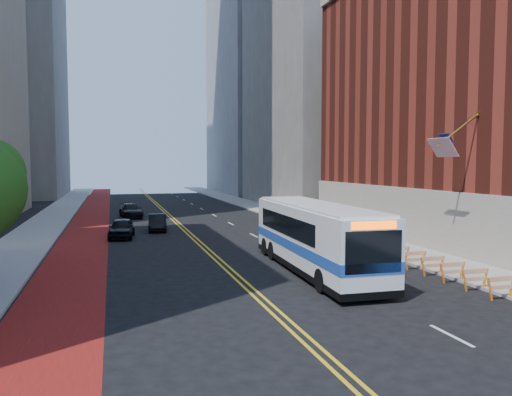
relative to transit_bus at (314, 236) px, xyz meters
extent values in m
plane|color=black|center=(-4.31, -8.54, -1.87)|extent=(160.00, 160.00, 0.00)
cube|color=gray|center=(-16.31, 21.46, -1.80)|extent=(4.00, 140.00, 0.15)
cube|color=gray|center=(7.69, 21.46, -1.80)|extent=(4.00, 140.00, 0.15)
cube|color=#61100D|center=(-12.41, 21.46, -1.87)|extent=(3.60, 140.00, 0.01)
cube|color=gold|center=(-4.49, 21.46, -1.87)|extent=(0.14, 140.00, 0.01)
cube|color=gold|center=(-4.13, 21.46, -1.87)|extent=(0.14, 140.00, 0.01)
cube|color=silver|center=(0.49, -10.54, -1.86)|extent=(0.14, 2.20, 0.01)
cube|color=silver|center=(0.49, -2.54, -1.86)|extent=(0.14, 2.20, 0.01)
cube|color=silver|center=(0.49, 5.46, -1.86)|extent=(0.14, 2.20, 0.01)
cube|color=silver|center=(0.49, 13.46, -1.86)|extent=(0.14, 2.20, 0.01)
cube|color=silver|center=(0.49, 21.46, -1.86)|extent=(0.14, 2.20, 0.01)
cube|color=silver|center=(0.49, 29.46, -1.86)|extent=(0.14, 2.20, 0.01)
cube|color=silver|center=(0.49, 37.46, -1.86)|extent=(0.14, 2.20, 0.01)
cube|color=silver|center=(0.49, 45.46, -1.86)|extent=(0.14, 2.20, 0.01)
cube|color=silver|center=(0.49, 53.46, -1.86)|extent=(0.14, 2.20, 0.01)
cube|color=silver|center=(0.49, 61.46, -1.86)|extent=(0.14, 2.20, 0.01)
cube|color=silver|center=(0.49, 69.46, -1.86)|extent=(0.14, 2.20, 0.01)
cube|color=silver|center=(0.49, 77.46, -1.86)|extent=(0.14, 2.20, 0.01)
cube|color=#9E9384|center=(9.74, 3.46, 0.13)|extent=(0.50, 36.00, 4.00)
cube|color=black|center=(9.84, -2.54, -0.77)|extent=(0.35, 2.80, 2.20)
cube|color=black|center=(9.84, 4.46, -0.77)|extent=(0.35, 2.80, 2.20)
cube|color=black|center=(9.84, 11.46, -0.77)|extent=(0.35, 2.80, 2.20)
cube|color=#A57F33|center=(9.74, -0.54, 6.63)|extent=(0.25, 0.25, 0.25)
cylinder|color=#A57F33|center=(8.39, -0.54, 5.73)|extent=(2.85, 0.12, 2.05)
cube|color=#B21419|center=(7.39, -0.54, 4.73)|extent=(0.75, 1.90, 1.05)
cube|color=navy|center=(7.94, -0.09, 5.28)|extent=(0.39, 0.85, 0.52)
cube|color=slate|center=(18.69, 39.46, 18.13)|extent=(18.00, 26.00, 40.00)
cube|color=gray|center=(19.69, 69.46, 25.63)|extent=(20.00, 28.00, 55.00)
cube|color=orange|center=(4.74, -7.44, -1.37)|extent=(0.32, 0.06, 0.99)
cube|color=orange|center=(5.84, -7.44, -1.37)|extent=(0.32, 0.06, 0.99)
cube|color=orange|center=(5.29, -7.44, -0.97)|extent=(1.25, 0.05, 0.22)
cube|color=orange|center=(5.29, -7.44, -1.32)|extent=(1.25, 0.05, 0.18)
cube|color=orange|center=(4.74, -5.89, -1.37)|extent=(0.32, 0.06, 0.99)
cube|color=orange|center=(5.84, -5.89, -1.37)|extent=(0.32, 0.06, 0.99)
cube|color=orange|center=(5.29, -5.89, -0.97)|extent=(1.25, 0.05, 0.22)
cube|color=orange|center=(5.29, -5.89, -1.32)|extent=(1.25, 0.05, 0.18)
cube|color=orange|center=(4.74, -4.34, -1.37)|extent=(0.32, 0.06, 0.99)
cube|color=orange|center=(5.84, -4.34, -1.37)|extent=(0.32, 0.06, 0.99)
cube|color=orange|center=(5.29, -4.34, -0.97)|extent=(1.25, 0.05, 0.22)
cube|color=orange|center=(5.29, -4.34, -1.32)|extent=(1.25, 0.05, 0.18)
cube|color=orange|center=(4.74, -2.79, -1.37)|extent=(0.32, 0.06, 0.99)
cube|color=orange|center=(5.84, -2.79, -1.37)|extent=(0.32, 0.06, 0.99)
cube|color=orange|center=(5.29, -2.79, -0.97)|extent=(1.25, 0.05, 0.22)
cube|color=orange|center=(5.29, -2.79, -1.32)|extent=(1.25, 0.05, 0.18)
cube|color=orange|center=(4.74, -1.24, -1.37)|extent=(0.32, 0.06, 0.99)
cube|color=orange|center=(5.84, -1.24, -1.37)|extent=(0.32, 0.06, 0.99)
cube|color=orange|center=(5.29, -1.24, -0.97)|extent=(1.25, 0.05, 0.22)
cube|color=orange|center=(5.29, -1.24, -1.32)|extent=(1.25, 0.05, 0.18)
cube|color=orange|center=(4.74, 0.31, -1.37)|extent=(0.32, 0.06, 0.99)
cube|color=orange|center=(5.84, 0.31, -1.37)|extent=(0.32, 0.06, 0.99)
cube|color=orange|center=(5.29, 0.31, -0.97)|extent=(1.25, 0.05, 0.22)
cube|color=orange|center=(5.29, 0.31, -1.32)|extent=(1.25, 0.05, 0.18)
cube|color=white|center=(-0.01, -0.14, 0.05)|extent=(3.27, 13.09, 3.09)
cube|color=#1F49AB|center=(-0.01, -0.14, -0.41)|extent=(3.32, 13.13, 0.49)
cube|color=black|center=(0.03, 0.72, 0.57)|extent=(3.19, 9.19, 1.03)
cube|color=black|center=(-0.23, -6.60, 0.30)|extent=(2.48, 0.20, 1.73)
cube|color=black|center=(0.22, 6.32, 0.51)|extent=(2.25, 0.19, 1.08)
cube|color=#FF5905|center=(-0.23, -6.61, 1.38)|extent=(1.97, 0.16, 0.32)
cube|color=white|center=(-0.01, -0.14, 1.65)|extent=(3.11, 12.43, 0.13)
cube|color=black|center=(-0.01, -0.14, -1.49)|extent=(3.31, 13.12, 0.32)
cylinder|color=black|center=(-1.43, -4.25, -1.33)|extent=(0.36, 1.09, 1.08)
cylinder|color=black|center=(1.13, -4.34, -1.33)|extent=(0.36, 1.09, 1.08)
cylinder|color=black|center=(-1.15, 3.54, -1.33)|extent=(0.36, 1.09, 1.08)
cylinder|color=black|center=(1.40, 3.45, -1.33)|extent=(0.36, 1.09, 1.08)
cylinder|color=black|center=(-1.10, 5.10, -1.33)|extent=(0.36, 1.09, 1.08)
cylinder|color=black|center=(1.46, 5.01, -1.33)|extent=(0.36, 1.09, 1.08)
imported|color=black|center=(-9.62, 15.04, -1.12)|extent=(2.27, 4.60, 1.51)
imported|color=black|center=(-6.61, 18.51, -1.18)|extent=(1.81, 4.31, 1.39)
imported|color=black|center=(-8.41, 29.77, -1.14)|extent=(2.55, 5.20, 1.45)
camera|label=1|loc=(-10.26, -24.32, 3.86)|focal=35.00mm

